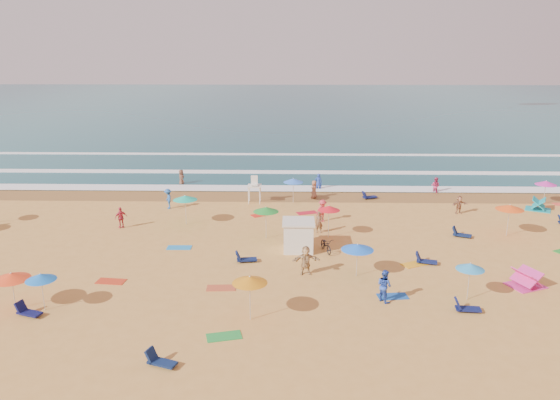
{
  "coord_description": "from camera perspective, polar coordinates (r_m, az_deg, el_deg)",
  "views": [
    {
      "loc": [
        1.16,
        -36.7,
        13.81
      ],
      "look_at": [
        0.2,
        6.0,
        1.5
      ],
      "focal_mm": 35.0,
      "sensor_mm": 36.0,
      "label": 1
    }
  ],
  "objects": [
    {
      "name": "ocean",
      "position": [
        121.49,
        0.74,
        9.55
      ],
      "size": [
        220.0,
        140.0,
        0.18
      ],
      "primitive_type": "cube",
      "color": "#0C4756",
      "rests_on": "ground"
    },
    {
      "name": "ground",
      "position": [
        39.23,
        -0.49,
        -4.53
      ],
      "size": [
        220.0,
        220.0,
        0.0
      ],
      "primitive_type": "plane",
      "color": "gold",
      "rests_on": "ground"
    },
    {
      "name": "loungers",
      "position": [
        36.43,
        8.64,
        -6.1
      ],
      "size": [
        36.93,
        28.35,
        0.34
      ],
      "color": "#0E1148",
      "rests_on": "ground"
    },
    {
      "name": "beach_umbrellas",
      "position": [
        37.93,
        0.62,
        -1.93
      ],
      "size": [
        49.31,
        23.6,
        0.78
      ],
      "color": "#15AB8C",
      "rests_on": "ground"
    },
    {
      "name": "bicycle",
      "position": [
        37.64,
        4.83,
        -4.69
      ],
      "size": [
        1.17,
        2.02,
        1.0
      ],
      "primitive_type": "imported",
      "rotation": [
        0.0,
        0.0,
        0.28
      ],
      "color": "black",
      "rests_on": "ground"
    },
    {
      "name": "popup_tents",
      "position": [
        43.59,
        24.99,
        -3.13
      ],
      "size": [
        9.86,
        17.81,
        1.2
      ],
      "color": "#DB308D",
      "rests_on": "ground"
    },
    {
      "name": "surf_foam",
      "position": [
        59.63,
        0.14,
        2.78
      ],
      "size": [
        200.0,
        18.7,
        0.05
      ],
      "color": "white",
      "rests_on": "ground"
    },
    {
      "name": "beachgoers",
      "position": [
        42.19,
        -2.31,
        -1.87
      ],
      "size": [
        43.66,
        28.59,
        2.1
      ],
      "color": "#223DA1",
      "rests_on": "ground"
    },
    {
      "name": "cabana_roof",
      "position": [
        37.33,
        1.95,
        -2.28
      ],
      "size": [
        2.2,
        2.2,
        0.12
      ],
      "primitive_type": "cube",
      "color": "silver",
      "rests_on": "cabana"
    },
    {
      "name": "cabana",
      "position": [
        37.68,
        1.93,
        -3.81
      ],
      "size": [
        2.0,
        2.0,
        2.0
      ],
      "primitive_type": "cube",
      "color": "silver",
      "rests_on": "ground"
    },
    {
      "name": "wet_sand",
      "position": [
        51.11,
        -0.06,
        0.41
      ],
      "size": [
        220.0,
        220.0,
        0.0
      ],
      "primitive_type": "plane",
      "color": "olive",
      "rests_on": "ground"
    },
    {
      "name": "towels",
      "position": [
        37.72,
        5.71,
        -5.46
      ],
      "size": [
        36.82,
        24.48,
        0.03
      ],
      "color": "red",
      "rests_on": "ground"
    },
    {
      "name": "lifeguard_stand",
      "position": [
        48.86,
        -2.68,
        0.92
      ],
      "size": [
        1.2,
        1.2,
        2.1
      ],
      "primitive_type": null,
      "color": "white",
      "rests_on": "ground"
    }
  ]
}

